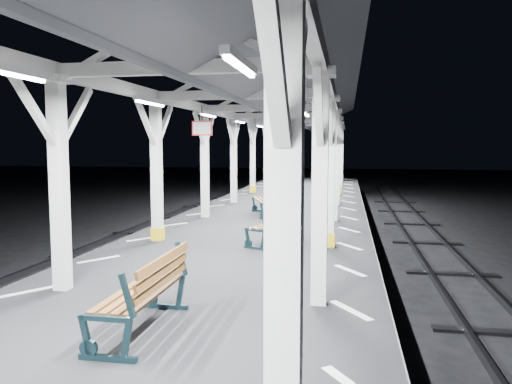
# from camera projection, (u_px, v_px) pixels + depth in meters

# --- Properties ---
(ground) EXTENTS (120.00, 120.00, 0.00)m
(ground) POSITION_uv_depth(u_px,v_px,m) (219.00, 316.00, 9.54)
(ground) COLOR black
(ground) RESTS_ON ground
(platform) EXTENTS (6.00, 50.00, 1.00)m
(platform) POSITION_uv_depth(u_px,v_px,m) (219.00, 291.00, 9.49)
(platform) COLOR black
(platform) RESTS_ON ground
(hazard_stripes_left) EXTENTS (1.00, 48.00, 0.01)m
(hazard_stripes_left) POSITION_uv_depth(u_px,v_px,m) (99.00, 259.00, 9.88)
(hazard_stripes_left) COLOR silver
(hazard_stripes_left) RESTS_ON platform
(hazard_stripes_right) EXTENTS (1.00, 48.00, 0.01)m
(hazard_stripes_right) POSITION_uv_depth(u_px,v_px,m) (350.00, 271.00, 9.00)
(hazard_stripes_right) COLOR silver
(hazard_stripes_right) RESTS_ON platform
(track_right) EXTENTS (2.20, 60.00, 0.16)m
(track_right) POSITION_uv_depth(u_px,v_px,m) (499.00, 330.00, 8.63)
(track_right) COLOR #2D2D33
(track_right) RESTS_ON ground
(canopy) EXTENTS (5.40, 49.00, 4.65)m
(canopy) POSITION_uv_depth(u_px,v_px,m) (217.00, 74.00, 9.09)
(canopy) COLOR silver
(canopy) RESTS_ON platform
(bench_near) EXTENTS (0.68, 1.78, 0.97)m
(bench_near) POSITION_uv_depth(u_px,v_px,m) (148.00, 291.00, 6.02)
(bench_near) COLOR #13272E
(bench_near) RESTS_ON platform
(bench_mid) EXTENTS (1.20, 1.72, 0.88)m
(bench_mid) POSITION_uv_depth(u_px,v_px,m) (279.00, 224.00, 11.38)
(bench_mid) COLOR #13272E
(bench_mid) RESTS_ON platform
(bench_far) EXTENTS (1.21, 1.92, 0.98)m
(bench_far) POSITION_uv_depth(u_px,v_px,m) (268.00, 199.00, 16.12)
(bench_far) COLOR #13272E
(bench_far) RESTS_ON platform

